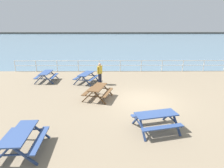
% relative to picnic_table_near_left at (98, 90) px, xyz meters
% --- Properties ---
extents(ground_plane, '(30.00, 24.00, 0.20)m').
position_rel_picnic_table_near_left_xyz_m(ground_plane, '(2.82, -0.33, -0.68)').
color(ground_plane, gray).
extents(sea_band, '(142.00, 90.00, 0.01)m').
position_rel_picnic_table_near_left_xyz_m(sea_band, '(2.82, 52.42, -0.58)').
color(sea_band, slate).
rests_on(sea_band, ground).
extents(distant_shoreline, '(142.00, 6.00, 1.80)m').
position_rel_picnic_table_near_left_xyz_m(distant_shoreline, '(2.82, 95.42, -0.58)').
color(distant_shoreline, '#4C4C47').
rests_on(distant_shoreline, ground).
extents(seaward_railing, '(23.07, 0.07, 1.08)m').
position_rel_picnic_table_near_left_xyz_m(seaward_railing, '(2.82, 7.42, 0.17)').
color(seaward_railing, white).
rests_on(seaward_railing, ground).
extents(picnic_table_near_left, '(1.91, 2.13, 0.80)m').
position_rel_picnic_table_near_left_xyz_m(picnic_table_near_left, '(0.00, 0.00, 0.00)').
color(picnic_table_near_left, brown).
rests_on(picnic_table_near_left, ground).
extents(picnic_table_near_right, '(1.96, 2.16, 0.80)m').
position_rel_picnic_table_near_left_xyz_m(picnic_table_near_right, '(-1.14, 3.40, 0.00)').
color(picnic_table_near_right, '#334C84').
rests_on(picnic_table_near_right, ground).
extents(picnic_table_mid_centre, '(1.62, 1.87, 0.80)m').
position_rel_picnic_table_near_left_xyz_m(picnic_table_mid_centre, '(-2.41, -5.17, 0.00)').
color(picnic_table_mid_centre, '#334C84').
rests_on(picnic_table_mid_centre, ground).
extents(picnic_table_far_left, '(2.10, 1.88, 0.80)m').
position_rel_picnic_table_near_left_xyz_m(picnic_table_far_left, '(2.75, -3.73, 0.00)').
color(picnic_table_far_left, '#334C84').
rests_on(picnic_table_far_left, ground).
extents(picnic_table_far_right, '(1.56, 1.82, 0.80)m').
position_rel_picnic_table_near_left_xyz_m(picnic_table_far_right, '(-4.43, 3.85, 0.00)').
color(picnic_table_far_right, '#334C84').
rests_on(picnic_table_far_right, ground).
extents(visitor, '(0.39, 0.42, 1.66)m').
position_rel_picnic_table_near_left_xyz_m(visitor, '(-0.03, 3.04, 0.36)').
color(visitor, '#1E2338').
rests_on(visitor, ground).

